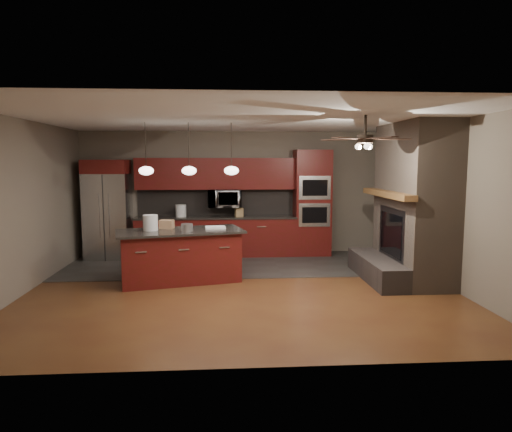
{
  "coord_description": "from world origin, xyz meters",
  "views": [
    {
      "loc": [
        -0.27,
        -7.48,
        2.12
      ],
      "look_at": [
        0.28,
        0.6,
        1.15
      ],
      "focal_mm": 32.0,
      "sensor_mm": 36.0,
      "label": 1
    }
  ],
  "objects": [
    {
      "name": "right_wall",
      "position": [
        3.5,
        0.0,
        1.4
      ],
      "size": [
        0.02,
        6.0,
        2.8
      ],
      "primitive_type": "cube",
      "color": "#695E54",
      "rests_on": "ground"
    },
    {
      "name": "oven_tower",
      "position": [
        1.7,
        2.69,
        1.19
      ],
      "size": [
        0.8,
        0.63,
        2.38
      ],
      "color": "#5D1114",
      "rests_on": "ground"
    },
    {
      "name": "slate_tile_patch",
      "position": [
        0.0,
        1.8,
        0.01
      ],
      "size": [
        7.0,
        2.4,
        0.01
      ],
      "primitive_type": "cube",
      "color": "#2F2D2A",
      "rests_on": "ground"
    },
    {
      "name": "paint_tray",
      "position": [
        -0.45,
        0.7,
        0.94
      ],
      "size": [
        0.38,
        0.29,
        0.04
      ],
      "primitive_type": "cube",
      "rotation": [
        0.0,
        0.0,
        0.1
      ],
      "color": "white",
      "rests_on": "kitchen_island"
    },
    {
      "name": "back_wall",
      "position": [
        0.0,
        3.0,
        1.4
      ],
      "size": [
        7.0,
        0.02,
        2.8
      ],
      "primitive_type": "cube",
      "color": "#695E54",
      "rests_on": "ground"
    },
    {
      "name": "pendant_left",
      "position": [
        -1.65,
        0.7,
        1.96
      ],
      "size": [
        0.26,
        0.26,
        0.92
      ],
      "color": "black",
      "rests_on": "ceiling"
    },
    {
      "name": "kitchen_island",
      "position": [
        -1.06,
        0.54,
        0.47
      ],
      "size": [
        2.35,
        1.47,
        0.92
      ],
      "rotation": [
        0.0,
        0.0,
        0.23
      ],
      "color": "#5D1114",
      "rests_on": "ground"
    },
    {
      "name": "left_wall",
      "position": [
        -3.5,
        0.0,
        1.4
      ],
      "size": [
        0.02,
        6.0,
        2.8
      ],
      "primitive_type": "cube",
      "color": "#695E54",
      "rests_on": "ground"
    },
    {
      "name": "white_bucket",
      "position": [
        -1.57,
        0.52,
        1.06
      ],
      "size": [
        0.27,
        0.27,
        0.27
      ],
      "primitive_type": "cylinder",
      "rotation": [
        0.0,
        0.0,
        -0.08
      ],
      "color": "silver",
      "rests_on": "kitchen_island"
    },
    {
      "name": "ground",
      "position": [
        0.0,
        0.0,
        0.0
      ],
      "size": [
        7.0,
        7.0,
        0.0
      ],
      "primitive_type": "plane",
      "color": "brown",
      "rests_on": "ground"
    },
    {
      "name": "counter_box",
      "position": [
        0.04,
        2.65,
        0.99
      ],
      "size": [
        0.2,
        0.17,
        0.19
      ],
      "primitive_type": "cube",
      "rotation": [
        0.0,
        0.0,
        0.26
      ],
      "color": "#A28253",
      "rests_on": "back_cabinetry"
    },
    {
      "name": "ceiling",
      "position": [
        0.0,
        0.0,
        2.8
      ],
      "size": [
        7.0,
        6.0,
        0.02
      ],
      "primitive_type": "cube",
      "color": "white",
      "rests_on": "back_wall"
    },
    {
      "name": "counter_bucket",
      "position": [
        -1.25,
        2.7,
        1.03
      ],
      "size": [
        0.25,
        0.25,
        0.27
      ],
      "primitive_type": "cylinder",
      "rotation": [
        0.0,
        0.0,
        -0.05
      ],
      "color": "white",
      "rests_on": "back_cabinetry"
    },
    {
      "name": "ceiling_fan",
      "position": [
        1.8,
        -0.8,
        2.46
      ],
      "size": [
        1.27,
        1.33,
        0.41
      ],
      "color": "black",
      "rests_on": "ceiling"
    },
    {
      "name": "microwave",
      "position": [
        -0.27,
        2.75,
        1.3
      ],
      "size": [
        0.73,
        0.41,
        0.5
      ],
      "primitive_type": "imported",
      "color": "silver",
      "rests_on": "back_cabinetry"
    },
    {
      "name": "cardboard_box",
      "position": [
        -1.32,
        0.75,
        1.0
      ],
      "size": [
        0.27,
        0.22,
        0.15
      ],
      "primitive_type": "cube",
      "rotation": [
        0.0,
        0.0,
        -0.18
      ],
      "color": "#9B7250",
      "rests_on": "kitchen_island"
    },
    {
      "name": "back_cabinetry",
      "position": [
        -0.48,
        2.74,
        0.89
      ],
      "size": [
        3.59,
        0.64,
        2.2
      ],
      "color": "#5D1114",
      "rests_on": "ground"
    },
    {
      "name": "refrigerator",
      "position": [
        -2.83,
        2.62,
        1.08
      ],
      "size": [
        0.93,
        0.75,
        2.16
      ],
      "color": "silver",
      "rests_on": "ground"
    },
    {
      "name": "pendant_center",
      "position": [
        -0.9,
        0.7,
        1.96
      ],
      "size": [
        0.26,
        0.26,
        0.92
      ],
      "color": "black",
      "rests_on": "ceiling"
    },
    {
      "name": "fireplace_column",
      "position": [
        3.04,
        0.4,
        1.3
      ],
      "size": [
        1.3,
        2.1,
        2.8
      ],
      "color": "brown",
      "rests_on": "ground"
    },
    {
      "name": "paint_can",
      "position": [
        -0.93,
        0.37,
        0.99
      ],
      "size": [
        0.28,
        0.28,
        0.14
      ],
      "primitive_type": "cylinder",
      "rotation": [
        0.0,
        0.0,
        0.61
      ],
      "color": "silver",
      "rests_on": "kitchen_island"
    },
    {
      "name": "pendant_right",
      "position": [
        -0.15,
        0.7,
        1.96
      ],
      "size": [
        0.26,
        0.26,
        0.92
      ],
      "color": "black",
      "rests_on": "ceiling"
    }
  ]
}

